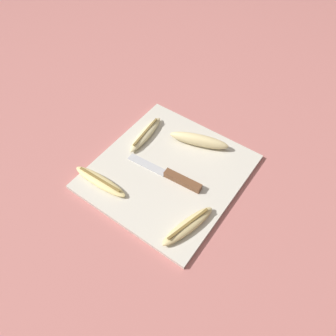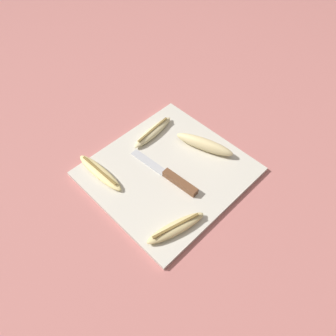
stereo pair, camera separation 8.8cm
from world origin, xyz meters
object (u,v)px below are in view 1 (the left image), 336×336
Objects in this scene: banana_soft_right at (146,134)px; banana_spotted_left at (188,226)px; banana_golden_short at (100,181)px; banana_ripe_center at (199,140)px; knife at (176,178)px.

banana_soft_right is 0.32m from banana_spotted_left.
banana_golden_short is (-0.20, -0.01, -0.00)m from banana_soft_right.
banana_ripe_center is at bearing -26.90° from banana_golden_short.
banana_spotted_left is 0.26m from banana_golden_short.
banana_spotted_left is at bearing -138.27° from knife.
banana_soft_right is at bearing 61.20° from knife.
knife is 1.42× the size of banana_soft_right.
knife is 0.14m from banana_ripe_center.
banana_spotted_left is (-0.10, -0.10, 0.00)m from knife.
banana_golden_short is at bearing 125.26° from knife.
knife is 1.42× the size of banana_spotted_left.
banana_ripe_center is 0.30m from banana_golden_short.
banana_ripe_center is at bearing -65.72° from banana_soft_right.
banana_spotted_left is at bearing -123.45° from banana_soft_right.
banana_ripe_center is (0.14, 0.02, 0.01)m from knife.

